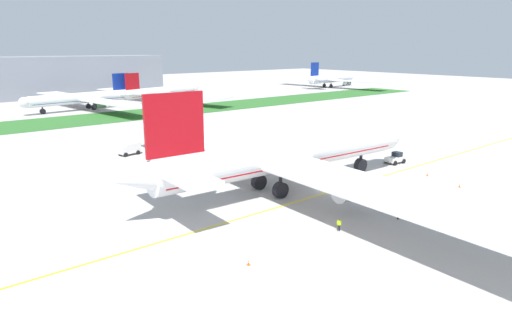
% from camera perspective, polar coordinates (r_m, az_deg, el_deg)
% --- Properties ---
extents(ground_plane, '(600.00, 600.00, 0.00)m').
position_cam_1_polar(ground_plane, '(73.48, 8.80, -2.93)').
color(ground_plane, '#ADAAA5').
rests_on(ground_plane, ground).
extents(apron_taxi_line, '(280.00, 0.36, 0.01)m').
position_cam_1_polar(apron_taxi_line, '(72.83, 9.41, -3.11)').
color(apron_taxi_line, yellow).
rests_on(apron_taxi_line, ground).
extents(grass_median_strip, '(320.00, 24.00, 0.10)m').
position_cam_1_polar(grass_median_strip, '(154.14, -19.36, 5.71)').
color(grass_median_strip, '#2D6628').
rests_on(grass_median_strip, ground).
extents(airliner_foreground, '(55.26, 88.78, 16.53)m').
position_cam_1_polar(airliner_foreground, '(71.29, 3.49, 1.36)').
color(airliner_foreground, white).
rests_on(airliner_foreground, ground).
extents(pushback_tug, '(5.73, 2.67, 2.20)m').
position_cam_1_polar(pushback_tug, '(93.07, 17.08, 1.00)').
color(pushback_tug, white).
rests_on(pushback_tug, ground).
extents(ground_crew_wingwalker_port, '(0.51, 0.43, 1.64)m').
position_cam_1_polar(ground_crew_wingwalker_port, '(57.45, 10.38, -7.06)').
color(ground_crew_wingwalker_port, black).
rests_on(ground_crew_wingwalker_port, ground).
extents(ground_crew_marshaller_front, '(0.56, 0.34, 1.64)m').
position_cam_1_polar(ground_crew_marshaller_front, '(63.14, 17.44, -5.49)').
color(ground_crew_marshaller_front, black).
rests_on(ground_crew_marshaller_front, ground).
extents(traffic_cone_near_nose, '(0.36, 0.36, 0.58)m').
position_cam_1_polar(traffic_cone_near_nose, '(80.98, 24.16, -2.21)').
color(traffic_cone_near_nose, '#F2590C').
rests_on(traffic_cone_near_nose, ground).
extents(traffic_cone_port_wing, '(0.36, 0.36, 0.58)m').
position_cam_1_polar(traffic_cone_port_wing, '(85.94, 20.69, -0.93)').
color(traffic_cone_port_wing, '#F2590C').
rests_on(traffic_cone_port_wing, ground).
extents(traffic_cone_starboard_wing, '(0.36, 0.36, 0.58)m').
position_cam_1_polar(traffic_cone_starboard_wing, '(48.56, -0.95, -11.96)').
color(traffic_cone_starboard_wing, '#F2590C').
rests_on(traffic_cone_starboard_wing, ground).
extents(service_truck_baggage_loader, '(4.70, 2.95, 2.53)m').
position_cam_1_polar(service_truck_baggage_loader, '(99.55, -15.60, 2.21)').
color(service_truck_baggage_loader, white).
rests_on(service_truck_baggage_loader, ground).
extents(parked_airliner_far_centre, '(44.38, 72.22, 12.46)m').
position_cam_1_polar(parked_airliner_far_centre, '(176.80, -20.72, 8.03)').
color(parked_airliner_far_centre, white).
rests_on(parked_airliner_far_centre, ground).
extents(parked_airliner_far_right, '(42.46, 69.71, 12.48)m').
position_cam_1_polar(parked_airliner_far_right, '(192.97, -11.82, 9.15)').
color(parked_airliner_far_right, white).
rests_on(parked_airliner_far_right, ground).
extents(parked_airliner_far_outer, '(43.76, 69.86, 14.12)m').
position_cam_1_polar(parked_airliner_far_outer, '(262.40, 9.28, 10.80)').
color(parked_airliner_far_outer, white).
rests_on(parked_airliner_far_outer, ground).
extents(terminal_building, '(104.41, 20.00, 18.00)m').
position_cam_1_polar(terminal_building, '(228.79, -24.61, 10.18)').
color(terminal_building, gray).
rests_on(terminal_building, ground).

